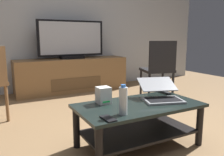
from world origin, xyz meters
The scene contains 11 objects.
ground_plane centered at (0.00, 0.00, 0.00)m, with size 7.68×7.68×0.00m, color olive.
back_wall centered at (0.00, 2.57, 1.40)m, with size 6.40×0.12×2.80m, color silver.
coffee_table centered at (0.00, -0.08, 0.27)m, with size 1.08×0.57×0.39m.
media_cabinet centered at (0.17, 2.25, 0.29)m, with size 1.95×0.50×0.58m.
television centered at (0.17, 2.23, 0.90)m, with size 1.16×0.20×0.66m.
dining_chair centered at (1.16, 1.07, 0.51)m, with size 0.54×0.54×0.91m.
laptop centered at (0.26, -0.05, 0.45)m, with size 0.44×0.47×0.17m.
router_box centered at (-0.26, 0.09, 0.46)m, with size 0.11×0.12×0.14m.
water_bottle_near centered at (-0.26, -0.25, 0.50)m, with size 0.06×0.06×0.23m.
cell_phone centered at (-0.40, -0.29, 0.39)m, with size 0.07×0.14×0.01m, color black.
tv_remote centered at (0.45, 0.12, 0.40)m, with size 0.04×0.16×0.02m, color #2D2D30.
Camera 1 is at (-1.11, -1.67, 0.97)m, focal length 36.91 mm.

